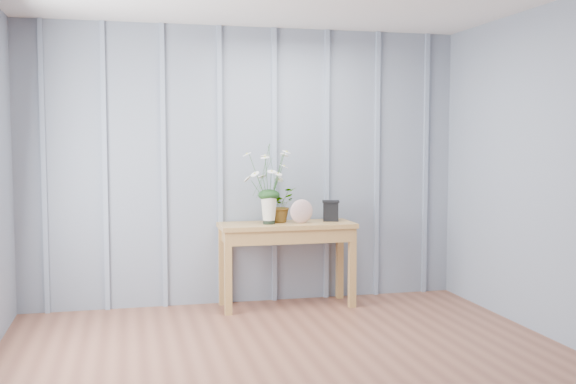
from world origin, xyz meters
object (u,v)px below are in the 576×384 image
object	(u,v)px
felt_disc_vessel	(301,211)
sideboard	(287,236)
daisy_vase	(269,177)
carved_box	(331,211)

from	to	relation	value
felt_disc_vessel	sideboard	bearing A→B (deg)	149.02
sideboard	daisy_vase	bearing A→B (deg)	-168.05
sideboard	felt_disc_vessel	world-z (taller)	felt_disc_vessel
daisy_vase	felt_disc_vessel	xyz separation A→B (m)	(0.29, -0.02, -0.31)
felt_disc_vessel	carved_box	xyz separation A→B (m)	(0.30, 0.10, -0.01)
carved_box	daisy_vase	bearing A→B (deg)	-172.66
sideboard	felt_disc_vessel	distance (m)	0.26
daisy_vase	carved_box	bearing A→B (deg)	7.34
sideboard	daisy_vase	xyz separation A→B (m)	(-0.17, -0.04, 0.53)
daisy_vase	carved_box	xyz separation A→B (m)	(0.59, 0.08, -0.32)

